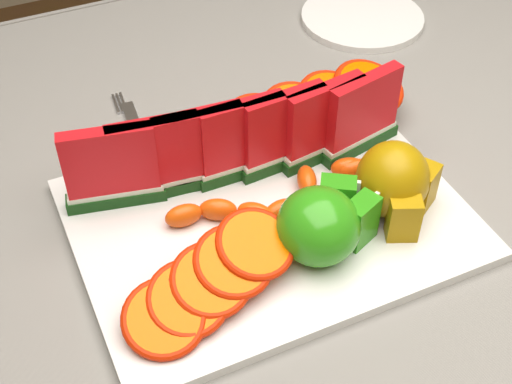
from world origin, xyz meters
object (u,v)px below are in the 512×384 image
object	(u,v)px
platter	(269,219)
pear_cluster	(395,183)
side_plate	(362,18)
fork	(139,140)
apple_cluster	(324,224)

from	to	relation	value
platter	pear_cluster	xyz separation A→B (m)	(0.12, -0.05, 0.04)
side_plate	fork	xyz separation A→B (m)	(-0.39, -0.13, -0.00)
platter	apple_cluster	world-z (taller)	apple_cluster
pear_cluster	fork	distance (m)	0.31
apple_cluster	pear_cluster	distance (m)	0.09
platter	side_plate	xyz separation A→B (m)	(0.30, 0.32, -0.00)
side_plate	fork	distance (m)	0.41
apple_cluster	pear_cluster	size ratio (longest dim) A/B	1.15
apple_cluster	side_plate	world-z (taller)	apple_cluster
pear_cluster	fork	world-z (taller)	pear_cluster
side_plate	platter	bearing A→B (deg)	-133.77
apple_cluster	fork	world-z (taller)	apple_cluster
pear_cluster	side_plate	distance (m)	0.41
pear_cluster	side_plate	bearing A→B (deg)	63.28
platter	apple_cluster	distance (m)	0.08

